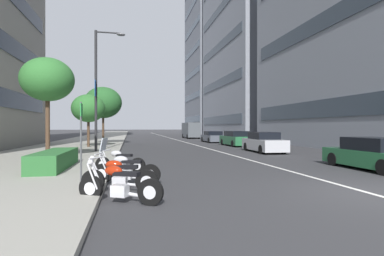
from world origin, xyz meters
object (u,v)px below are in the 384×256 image
at_px(motorcycle_second_in_row, 120,163).
at_px(parking_sign_by_curb, 81,133).
at_px(car_following_behind, 236,139).
at_px(street_tree_mid_sidewalk, 48,80).
at_px(motorcycle_mid_row, 119,186).
at_px(motorcycle_nearest_camera, 119,178).
at_px(street_tree_far_plaza, 103,103).
at_px(street_lamp_with_banners, 100,80).
at_px(street_tree_by_lamp_post, 88,108).
at_px(car_far_down_avenue, 213,137).
at_px(car_lead_in_lane, 373,155).
at_px(car_mid_block_traffic, 264,143).
at_px(delivery_van_ahead, 191,130).
at_px(motorcycle_by_sign_pole, 125,170).

bearing_deg(motorcycle_second_in_row, parking_sign_by_curb, 90.96).
relative_size(car_following_behind, street_tree_mid_sidewalk, 0.88).
height_order(motorcycle_mid_row, parking_sign_by_curb, parking_sign_by_curb).
relative_size(motorcycle_nearest_camera, street_tree_far_plaza, 0.37).
distance_m(street_lamp_with_banners, street_tree_far_plaza, 10.34).
relative_size(street_tree_by_lamp_post, street_tree_far_plaza, 0.77).
bearing_deg(motorcycle_nearest_camera, parking_sign_by_curb, -32.34).
bearing_deg(car_far_down_avenue, car_following_behind, -177.92).
distance_m(motorcycle_nearest_camera, car_following_behind, 21.27).
relative_size(car_lead_in_lane, street_tree_far_plaza, 0.77).
relative_size(car_following_behind, street_lamp_with_banners, 0.55).
bearing_deg(parking_sign_by_curb, motorcycle_second_in_row, -24.02).
bearing_deg(street_tree_far_plaza, motorcycle_second_in_row, -173.31).
bearing_deg(car_mid_block_traffic, parking_sign_by_curb, 135.63).
height_order(parking_sign_by_curb, street_tree_mid_sidewalk, street_tree_mid_sidewalk).
bearing_deg(delivery_van_ahead, motorcycle_by_sign_pole, 165.45).
xyz_separation_m(motorcycle_nearest_camera, delivery_van_ahead, (38.49, -9.98, 0.94)).
xyz_separation_m(motorcycle_nearest_camera, street_tree_far_plaza, (23.15, 2.40, 3.91)).
distance_m(motorcycle_nearest_camera, street_lamp_with_banners, 13.79).
distance_m(car_far_down_avenue, parking_sign_by_curb, 26.85).
distance_m(motorcycle_nearest_camera, parking_sign_by_curb, 2.08).
xyz_separation_m(motorcycle_second_in_row, street_tree_by_lamp_post, (14.26, 3.04, 3.00)).
bearing_deg(parking_sign_by_curb, street_tree_mid_sidewalk, 21.47).
relative_size(car_far_down_avenue, delivery_van_ahead, 0.78).
distance_m(motorcycle_nearest_camera, street_tree_far_plaza, 23.60).
height_order(street_tree_mid_sidewalk, street_tree_far_plaza, street_tree_far_plaza).
xyz_separation_m(motorcycle_by_sign_pole, delivery_van_ahead, (37.33, -9.85, 0.91)).
distance_m(car_lead_in_lane, street_tree_mid_sidewalk, 15.91).
distance_m(car_mid_block_traffic, parking_sign_by_curb, 15.13).
xyz_separation_m(delivery_van_ahead, street_lamp_with_banners, (-25.62, 11.71, 3.73)).
bearing_deg(car_lead_in_lane, street_lamp_with_banners, 50.60).
relative_size(car_lead_in_lane, street_tree_by_lamp_post, 1.00).
xyz_separation_m(motorcycle_by_sign_pole, motorcycle_second_in_row, (2.46, 0.24, -0.03)).
relative_size(motorcycle_mid_row, street_tree_mid_sidewalk, 0.38).
height_order(car_mid_block_traffic, car_following_behind, car_mid_block_traffic).
height_order(motorcycle_mid_row, motorcycle_nearest_camera, motorcycle_nearest_camera).
bearing_deg(car_far_down_avenue, car_mid_block_traffic, 178.86).
bearing_deg(street_tree_mid_sidewalk, car_mid_block_traffic, -75.83).
height_order(car_mid_block_traffic, street_tree_by_lamp_post, street_tree_by_lamp_post).
height_order(motorcycle_nearest_camera, street_tree_by_lamp_post, street_tree_by_lamp_post).
distance_m(car_mid_block_traffic, street_tree_far_plaza, 17.29).
xyz_separation_m(car_lead_in_lane, car_far_down_avenue, (23.29, 0.51, -0.02)).
height_order(motorcycle_second_in_row, street_tree_mid_sidewalk, street_tree_mid_sidewalk).
xyz_separation_m(motorcycle_second_in_row, parking_sign_by_curb, (-2.42, 1.08, 1.22)).
height_order(delivery_van_ahead, street_tree_by_lamp_post, street_tree_by_lamp_post).
bearing_deg(motorcycle_by_sign_pole, car_far_down_avenue, -95.06).
distance_m(parking_sign_by_curb, street_tree_by_lamp_post, 16.89).
distance_m(car_following_behind, street_tree_mid_sidewalk, 18.05).
height_order(motorcycle_nearest_camera, street_tree_far_plaza, street_tree_far_plaza).
distance_m(motorcycle_second_in_row, street_tree_mid_sidewalk, 6.98).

